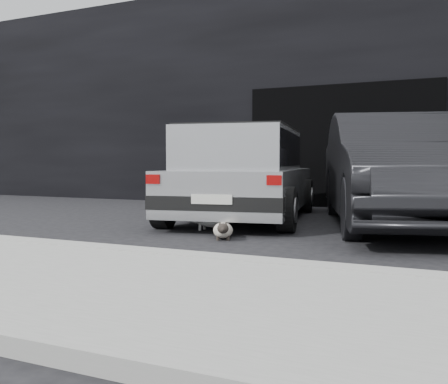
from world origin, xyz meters
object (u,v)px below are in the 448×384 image
at_px(silver_hatchback, 244,170).
at_px(second_car, 396,169).
at_px(cat_siamese, 223,230).
at_px(cat_white, 213,219).

relative_size(silver_hatchback, second_car, 0.84).
distance_m(second_car, cat_siamese, 2.98).
bearing_deg(silver_hatchback, cat_siamese, -84.71).
bearing_deg(cat_siamese, second_car, -153.74).
height_order(cat_siamese, cat_white, cat_white).
height_order(second_car, cat_siamese, second_car).
height_order(silver_hatchback, second_car, second_car).
relative_size(silver_hatchback, cat_white, 6.07).
xyz_separation_m(silver_hatchback, cat_white, (0.12, -1.44, -0.67)).
relative_size(second_car, cat_white, 7.20).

